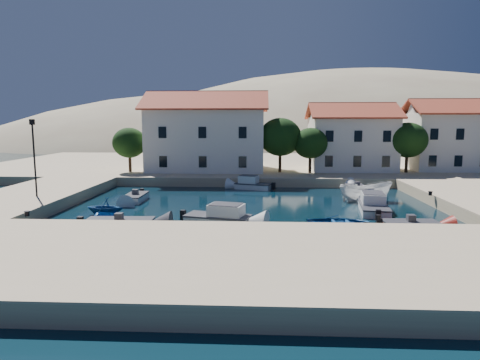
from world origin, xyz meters
The scene contains 21 objects.
ground centered at (0.00, 0.00, 0.00)m, with size 400.00×400.00×0.00m, color black.
quay_south centered at (0.00, -6.00, 0.50)m, with size 52.00×12.00×1.00m, color tan.
quay_west centered at (-19.00, 10.00, 0.50)m, with size 8.00×20.00×1.00m, color tan.
quay_north centered at (2.00, 38.00, 0.50)m, with size 80.00×36.00×1.00m, color tan.
hills centered at (20.64, 123.62, -23.40)m, with size 254.00×176.00×99.00m.
building_left centered at (-6.00, 28.00, 5.94)m, with size 14.70×9.45×9.70m.
building_mid centered at (12.00, 29.00, 5.22)m, with size 10.50×8.40×8.30m.
building_right centered at (24.00, 30.00, 5.47)m, with size 9.45×8.40×8.80m.
trees centered at (4.51, 25.46, 4.84)m, with size 37.30×5.30×6.45m.
lamppost centered at (-17.50, 8.00, 4.75)m, with size 0.35×0.25×6.22m.
bollards centered at (2.80, 3.87, 1.15)m, with size 29.36×9.56×0.30m.
motorboat_grey_sw centered at (-8.62, 1.76, 0.29)m, with size 4.48×2.10×1.25m.
cabin_cruiser_south centered at (-2.24, 3.41, 0.48)m, with size 4.83×3.00×1.60m.
rowboat_south centered at (5.99, 2.95, 0.00)m, with size 3.01×4.21×0.87m, color navy.
motorboat_red_se centered at (10.50, 2.22, 0.30)m, with size 3.51×1.61×1.25m.
cabin_cruiser_east centered at (9.57, 7.85, 0.48)m, with size 2.78×5.34×1.60m.
boat_east centered at (10.07, 12.55, 0.00)m, with size 1.83×4.87×1.88m, color silver.
motorboat_white_ne centered at (10.37, 17.37, 0.29)m, with size 1.83×3.75×1.25m.
rowboat_west centered at (-11.07, 5.83, 0.00)m, with size 2.46×2.85×1.50m, color navy.
motorboat_white_west centered at (-10.43, 11.54, 0.30)m, with size 1.61×3.61×1.25m.
cabin_cruiser_north centered at (-0.05, 18.74, 0.48)m, with size 4.06×2.67×1.60m.
Camera 1 is at (0.73, -25.43, 7.07)m, focal length 32.00 mm.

